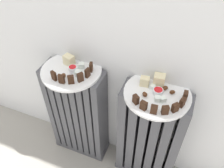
{
  "coord_description": "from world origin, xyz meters",
  "views": [
    {
      "loc": [
        0.27,
        -0.39,
        1.28
      ],
      "look_at": [
        0.0,
        0.28,
        0.59
      ],
      "focal_mm": 37.46,
      "sensor_mm": 36.0,
      "label": 1
    }
  ],
  "objects_px": {
    "plate_left": "(71,70)",
    "radiator_left": "(78,115)",
    "radiator_right": "(149,138)",
    "jam_bowl_right": "(158,91)",
    "jam_bowl_left": "(73,69)",
    "fork": "(76,66)",
    "plate_right": "(157,94)"
  },
  "relations": [
    {
      "from": "radiator_right",
      "to": "jam_bowl_right",
      "type": "distance_m",
      "value": 0.33
    },
    {
      "from": "radiator_right",
      "to": "fork",
      "type": "bearing_deg",
      "value": 175.82
    },
    {
      "from": "fork",
      "to": "radiator_left",
      "type": "bearing_deg",
      "value": -106.53
    },
    {
      "from": "plate_left",
      "to": "plate_right",
      "type": "relative_size",
      "value": 1.0
    },
    {
      "from": "radiator_right",
      "to": "plate_right",
      "type": "relative_size",
      "value": 2.22
    },
    {
      "from": "radiator_right",
      "to": "jam_bowl_right",
      "type": "bearing_deg",
      "value": -41.65
    },
    {
      "from": "jam_bowl_right",
      "to": "fork",
      "type": "bearing_deg",
      "value": 175.7
    },
    {
      "from": "plate_right",
      "to": "jam_bowl_right",
      "type": "xyz_separation_m",
      "value": [
        0.0,
        -0.0,
        0.02
      ]
    },
    {
      "from": "plate_left",
      "to": "jam_bowl_right",
      "type": "relative_size",
      "value": 6.62
    },
    {
      "from": "radiator_right",
      "to": "jam_bowl_left",
      "type": "bearing_deg",
      "value": -179.08
    },
    {
      "from": "radiator_left",
      "to": "radiator_right",
      "type": "height_order",
      "value": "same"
    },
    {
      "from": "radiator_right",
      "to": "fork",
      "type": "relative_size",
      "value": 6.12
    },
    {
      "from": "radiator_left",
      "to": "plate_left",
      "type": "bearing_deg",
      "value": 0.0
    },
    {
      "from": "radiator_left",
      "to": "radiator_right",
      "type": "distance_m",
      "value": 0.39
    },
    {
      "from": "radiator_right",
      "to": "plate_left",
      "type": "bearing_deg",
      "value": -180.0
    },
    {
      "from": "plate_left",
      "to": "jam_bowl_left",
      "type": "relative_size",
      "value": 7.05
    },
    {
      "from": "plate_left",
      "to": "radiator_left",
      "type": "bearing_deg",
      "value": 180.0
    },
    {
      "from": "radiator_right",
      "to": "fork",
      "type": "distance_m",
      "value": 0.5
    },
    {
      "from": "plate_left",
      "to": "jam_bowl_right",
      "type": "xyz_separation_m",
      "value": [
        0.39,
        -0.0,
        0.02
      ]
    },
    {
      "from": "radiator_right",
      "to": "plate_right",
      "type": "distance_m",
      "value": 0.31
    },
    {
      "from": "radiator_right",
      "to": "jam_bowl_right",
      "type": "xyz_separation_m",
      "value": [
        0.0,
        -0.0,
        0.33
      ]
    },
    {
      "from": "radiator_left",
      "to": "jam_bowl_right",
      "type": "distance_m",
      "value": 0.51
    },
    {
      "from": "jam_bowl_right",
      "to": "radiator_right",
      "type": "bearing_deg",
      "value": 138.35
    },
    {
      "from": "plate_left",
      "to": "fork",
      "type": "height_order",
      "value": "fork"
    },
    {
      "from": "jam_bowl_right",
      "to": "fork",
      "type": "relative_size",
      "value": 0.42
    },
    {
      "from": "jam_bowl_left",
      "to": "jam_bowl_right",
      "type": "distance_m",
      "value": 0.38
    },
    {
      "from": "fork",
      "to": "plate_left",
      "type": "bearing_deg",
      "value": -106.53
    },
    {
      "from": "radiator_right",
      "to": "jam_bowl_left",
      "type": "height_order",
      "value": "jam_bowl_left"
    },
    {
      "from": "radiator_left",
      "to": "jam_bowl_left",
      "type": "xyz_separation_m",
      "value": [
        0.01,
        -0.01,
        0.33
      ]
    },
    {
      "from": "radiator_left",
      "to": "radiator_right",
      "type": "relative_size",
      "value": 1.0
    },
    {
      "from": "fork",
      "to": "jam_bowl_right",
      "type": "bearing_deg",
      "value": -4.3
    },
    {
      "from": "jam_bowl_right",
      "to": "fork",
      "type": "distance_m",
      "value": 0.39
    }
  ]
}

